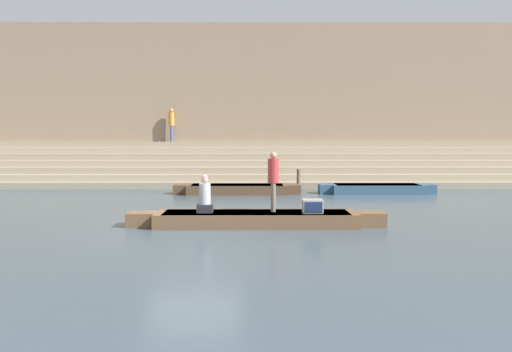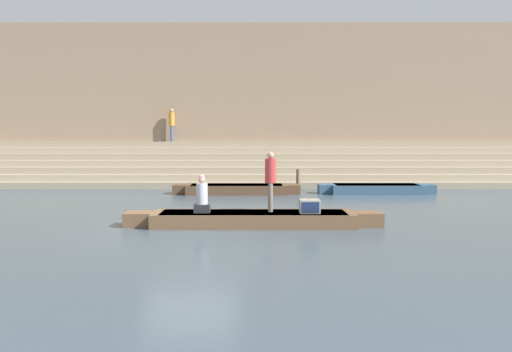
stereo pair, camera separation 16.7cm
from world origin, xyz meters
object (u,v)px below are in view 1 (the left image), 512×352
Objects in this scene: rowboat_main at (256,219)px; tv_set at (313,206)px; moored_boat_distant at (237,189)px; mooring_post at (299,180)px; person_standing at (273,177)px; person_rowing at (205,197)px; moored_boat_shore at (377,188)px; person_on_steps at (171,122)px.

tv_set reaches higher than rowboat_main.
moored_boat_distant is 5.49× the size of mooring_post.
person_standing is at bearing 159.03° from tv_set.
person_rowing reaches higher than moored_boat_distant.
person_rowing is 2.94m from tv_set.
moored_boat_shore is 2.79× the size of person_on_steps.
person_standing is 1.96m from person_rowing.
person_standing is at bearing -10.43° from person_rowing.
tv_set is at bearing -6.79° from rowboat_main.
person_standing is at bearing -76.53° from moored_boat_distant.
moored_boat_shore is 0.92× the size of moored_boat_distant.
tv_set is (2.93, -0.05, -0.24)m from person_rowing.
moored_boat_shore is 3.45m from mooring_post.
person_on_steps is (-4.50, 13.62, 3.01)m from rowboat_main.
mooring_post is at bearing 80.20° from tv_set.
mooring_post is 0.55× the size of person_on_steps.
rowboat_main is 4.26× the size of person_standing.
person_standing reaches higher than person_rowing.
person_on_steps reaches higher than mooring_post.
moored_boat_distant reaches higher than rowboat_main.
tv_set is at bearing -11.34° from person_standing.
mooring_post is at bearing 26.88° from moored_boat_distant.
person_rowing is at bearing -170.74° from person_standing.
person_standing reaches higher than moored_boat_distant.
person_on_steps is (-3.10, 13.68, 2.41)m from person_rowing.
person_on_steps reaches higher than moored_boat_shore.
moored_boat_distant is (-0.76, 7.68, 0.01)m from rowboat_main.
rowboat_main is 1.30× the size of moored_boat_distant.
tv_set is 0.31× the size of person_on_steps.
moored_boat_shore is (4.79, 7.67, -1.13)m from person_standing.
person_standing is 7.72m from moored_boat_distant.
person_rowing is at bearing 172.10° from tv_set.
rowboat_main is 7.72m from moored_boat_distant.
rowboat_main is at bearing -102.62° from mooring_post.
tv_set is at bearing -92.84° from mooring_post.
moored_boat_distant is at bearing 68.25° from person_rowing.
rowboat_main is 1.24m from person_standing.
rowboat_main is 1.58m from tv_set.
moored_boat_shore is (3.73, 7.94, -0.35)m from tv_set.
moored_boat_distant is at bearing 105.70° from person_on_steps.
mooring_post is at bearing 82.84° from person_standing.
person_on_steps is (-4.98, 13.47, 1.88)m from person_standing.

